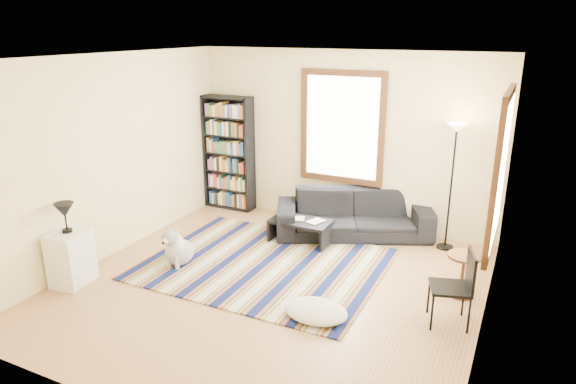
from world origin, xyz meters
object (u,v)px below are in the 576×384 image
at_px(floor_cushion, 316,311).
at_px(folding_chair, 450,288).
at_px(floor_lamp, 451,188).
at_px(white_cabinet, 71,258).
at_px(dog, 179,244).
at_px(coffee_table, 301,231).
at_px(side_table, 462,275).
at_px(sofa, 354,214).
at_px(bookshelf, 229,153).

relative_size(floor_cushion, folding_chair, 0.85).
bearing_deg(floor_lamp, white_cabinet, -142.11).
bearing_deg(floor_cushion, floor_lamp, 69.51).
distance_m(white_cabinet, dog, 1.36).
bearing_deg(dog, folding_chair, -3.53).
distance_m(coffee_table, side_table, 2.51).
bearing_deg(folding_chair, floor_lamp, 83.11).
bearing_deg(white_cabinet, floor_cushion, 0.83).
distance_m(sofa, floor_lamp, 1.52).
bearing_deg(folding_chair, floor_cushion, -174.58).
bearing_deg(coffee_table, floor_lamp, 20.18).
bearing_deg(white_cabinet, coffee_table, 40.08).
relative_size(sofa, white_cabinet, 3.39).
xyz_separation_m(coffee_table, white_cabinet, (-2.07, -2.44, 0.17)).
xyz_separation_m(coffee_table, floor_cushion, (1.04, -1.87, -0.09)).
distance_m(floor_lamp, white_cabinet, 5.21).
bearing_deg(floor_cushion, bookshelf, 135.73).
relative_size(sofa, dog, 4.07).
bearing_deg(sofa, coffee_table, -158.71).
height_order(sofa, dog, sofa).
xyz_separation_m(floor_cushion, white_cabinet, (-3.11, -0.57, 0.26)).
relative_size(floor_lamp, dog, 3.19).
distance_m(folding_chair, white_cabinet, 4.59).
bearing_deg(dog, floor_cushion, -16.65).
bearing_deg(floor_lamp, dog, -146.25).
relative_size(bookshelf, white_cabinet, 2.86).
relative_size(coffee_table, side_table, 1.67).
height_order(floor_lamp, side_table, floor_lamp).
bearing_deg(sofa, folding_chair, -72.96).
xyz_separation_m(bookshelf, floor_cushion, (2.85, -2.78, -0.91)).
relative_size(folding_chair, dog, 1.48).
xyz_separation_m(floor_cushion, floor_lamp, (0.97, 2.61, 0.84)).
height_order(floor_cushion, folding_chair, folding_chair).
xyz_separation_m(floor_cushion, side_table, (1.39, 1.24, 0.18)).
distance_m(floor_lamp, folding_chair, 2.15).
height_order(bookshelf, dog, bookshelf).
xyz_separation_m(floor_cushion, folding_chair, (1.34, 0.55, 0.34)).
height_order(coffee_table, side_table, side_table).
bearing_deg(side_table, bookshelf, 160.07).
relative_size(side_table, dog, 0.93).
xyz_separation_m(sofa, dog, (-1.81, -2.04, -0.05)).
bearing_deg(bookshelf, folding_chair, -28.05).
distance_m(floor_cushion, floor_lamp, 2.91).
xyz_separation_m(bookshelf, coffee_table, (1.81, -0.91, -0.82)).
height_order(coffee_table, floor_lamp, floor_lamp).
relative_size(side_table, folding_chair, 0.63).
xyz_separation_m(coffee_table, side_table, (2.43, -0.63, 0.09)).
height_order(floor_cushion, dog, dog).
bearing_deg(side_table, floor_lamp, 106.78).
xyz_separation_m(sofa, floor_lamp, (1.40, 0.10, 0.58)).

